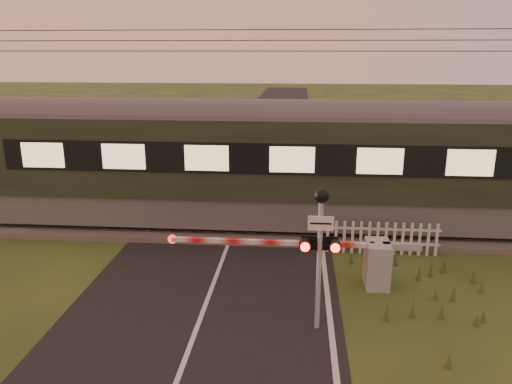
{
  "coord_description": "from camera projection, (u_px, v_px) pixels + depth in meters",
  "views": [
    {
      "loc": [
        2.0,
        -8.67,
        5.51
      ],
      "look_at": [
        0.97,
        3.2,
        2.13
      ],
      "focal_mm": 35.0,
      "sensor_mm": 36.0,
      "label": 1
    }
  ],
  "objects": [
    {
      "name": "crossing_signal",
      "position": [
        320.0,
        235.0,
        9.72
      ],
      "size": [
        0.76,
        0.33,
        2.99
      ],
      "color": "gray",
      "rests_on": "ground"
    },
    {
      "name": "ground",
      "position": [
        194.0,
        336.0,
        9.98
      ],
      "size": [
        160.0,
        160.0,
        0.0
      ],
      "primitive_type": "plane",
      "color": "#293B17",
      "rests_on": "ground"
    },
    {
      "name": "boom_gate",
      "position": [
        367.0,
        261.0,
        12.03
      ],
      "size": [
        6.13,
        0.86,
        1.14
      ],
      "color": "gray",
      "rests_on": "ground"
    },
    {
      "name": "picket_fence",
      "position": [
        382.0,
        238.0,
        13.9
      ],
      "size": [
        3.22,
        0.08,
        0.94
      ],
      "color": "silver",
      "rests_on": "ground"
    },
    {
      "name": "overhead_wires",
      "position": [
        233.0,
        43.0,
        14.65
      ],
      "size": [
        120.0,
        0.62,
        0.62
      ],
      "color": "black",
      "rests_on": "ground"
    },
    {
      "name": "road",
      "position": [
        192.0,
        343.0,
        9.75
      ],
      "size": [
        6.0,
        140.0,
        0.03
      ],
      "color": "black",
      "rests_on": "ground"
    },
    {
      "name": "track_bed",
      "position": [
        235.0,
        225.0,
        16.19
      ],
      "size": [
        140.0,
        3.4,
        0.39
      ],
      "color": "#47423D",
      "rests_on": "ground"
    }
  ]
}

